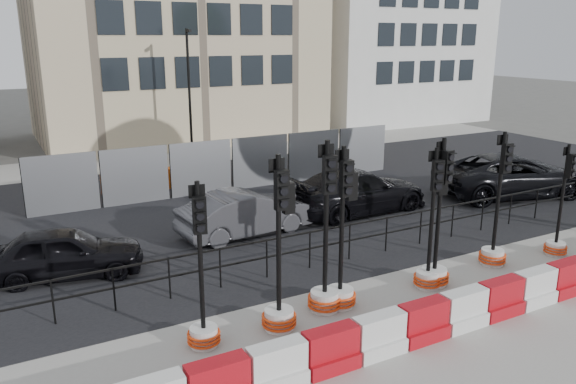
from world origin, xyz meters
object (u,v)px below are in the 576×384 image
car_a (64,253)px  traffic_signal_d (341,271)px  traffic_signal_a (203,314)px  traffic_signal_h (558,233)px  car_c (357,191)px

car_a → traffic_signal_d: bearing=-119.6°
traffic_signal_a → traffic_signal_d: size_ratio=0.91×
traffic_signal_a → car_a: bearing=120.7°
traffic_signal_h → car_c: 6.20m
traffic_signal_h → car_c: (-2.45, 5.69, 0.10)m
traffic_signal_d → car_c: bearing=54.3°
traffic_signal_d → traffic_signal_a: bearing=-175.6°
traffic_signal_h → car_a: 12.65m
traffic_signal_d → traffic_signal_h: bearing=0.2°
traffic_signal_d → car_c: traffic_signal_d is taller
traffic_signal_a → traffic_signal_d: 3.17m
traffic_signal_d → car_a: 6.74m
car_a → car_c: bearing=-71.8°
traffic_signal_a → car_a: traffic_signal_a is taller
traffic_signal_d → car_a: (-4.99, 4.52, -0.22)m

